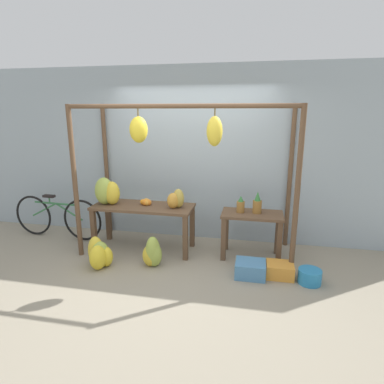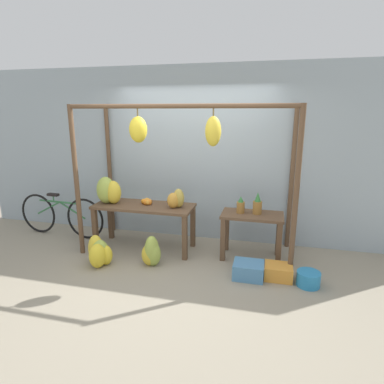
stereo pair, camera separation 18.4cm
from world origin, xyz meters
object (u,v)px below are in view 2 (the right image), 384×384
Objects in this scene: banana_pile_ground_left at (99,253)px; pineapple_cluster at (251,205)px; banana_pile_ground_right at (152,252)px; fruit_crate_white at (248,270)px; parked_bicycle at (61,215)px; papaya_pile at (177,199)px; fruit_crate_purple at (278,272)px; blue_bucket at (308,279)px; orange_pile at (147,201)px; banana_pile_on_table at (109,191)px.

pineapple_cluster is at bearing 20.95° from banana_pile_ground_left.
pineapple_cluster is 2.24m from banana_pile_ground_left.
banana_pile_ground_left is at bearing -166.89° from banana_pile_ground_right.
parked_bicycle reaches higher than fruit_crate_white.
papaya_pile reaches higher than fruit_crate_purple.
fruit_crate_white is at bearing -86.11° from pineapple_cluster.
blue_bucket is at bearing -1.39° from banana_pile_ground_right.
papaya_pile reaches higher than parked_bicycle.
orange_pile is at bearing -179.15° from pineapple_cluster.
fruit_crate_purple is at bearing 5.00° from banana_pile_ground_left.
parked_bicycle is at bearing 176.45° from orange_pile.
pineapple_cluster is 0.84× the size of banana_pile_ground_left.
pineapple_cluster is 1.08m from papaya_pile.
papaya_pile is (2.13, -0.16, 0.47)m from parked_bicycle.
banana_pile_ground_right is 1.52× the size of blue_bucket.
banana_pile_ground_left is 1.48× the size of blue_bucket.
papaya_pile is (-1.12, 0.54, 0.73)m from fruit_crate_white.
pineapple_cluster is 3.23m from parked_bicycle.
blue_bucket is 2.08m from papaya_pile.
fruit_crate_purple is at bearing 164.87° from blue_bucket.
banana_pile_on_table is 0.99× the size of banana_pile_ground_right.
pineapple_cluster is (1.57, 0.02, 0.05)m from orange_pile.
orange_pile is 0.50m from papaya_pile.
pineapple_cluster is 0.93m from fruit_crate_white.
papaya_pile is at bearing 36.35° from banana_pile_ground_left.
papaya_pile reaches higher than fruit_crate_white.
pineapple_cluster is at bearing 126.98° from fruit_crate_purple.
fruit_crate_white is at bearing 4.06° from banana_pile_ground_left.
orange_pile is 0.57× the size of pineapple_cluster.
banana_pile_ground_left is at bearing -175.00° from fruit_crate_purple.
fruit_crate_white reaches higher than fruit_crate_purple.
pineapple_cluster reaches higher than banana_pile_ground_right.
banana_pile_ground_right is at bearing 13.11° from banana_pile_ground_left.
banana_pile_on_table reaches higher than orange_pile.
blue_bucket is (2.07, -0.05, -0.10)m from banana_pile_ground_right.
parked_bicycle is at bearing 175.68° from papaya_pile.
banana_pile_ground_left is at bearing -35.34° from parked_bicycle.
fruit_crate_white is (1.61, -0.60, -0.65)m from orange_pile.
pineapple_cluster reaches higher than blue_bucket.
banana_pile_ground_right is 2.03m from parked_bicycle.
banana_pile_ground_right is (0.86, -0.49, -0.71)m from banana_pile_on_table.
orange_pile is 1.68m from parked_bicycle.
blue_bucket is at bearing -10.41° from parked_bicycle.
pineapple_cluster reaches higher than fruit_crate_white.
parked_bicycle is 5.66× the size of papaya_pile.
fruit_crate_purple is (2.58, -0.44, -0.81)m from banana_pile_on_table.
orange_pile reaches higher than blue_bucket.
papaya_pile is (1.08, 0.03, -0.07)m from banana_pile_on_table.
pineapple_cluster is at bearing 139.93° from blue_bucket.
banana_pile_ground_right is at bearing -178.45° from fruit_crate_purple.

